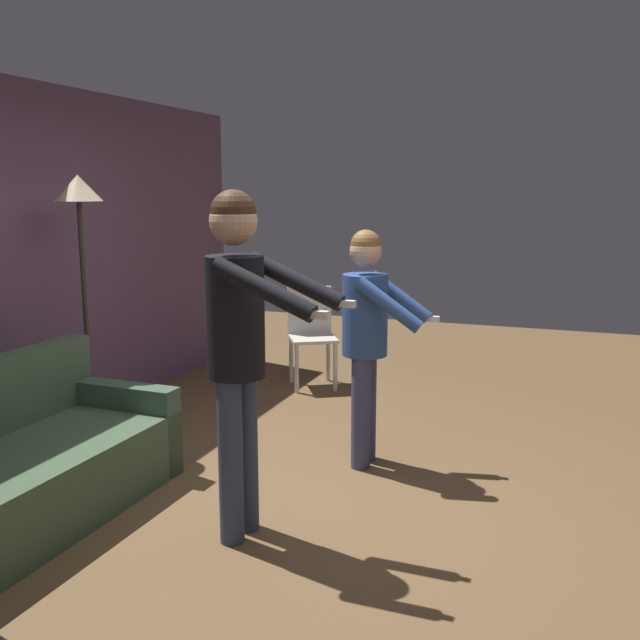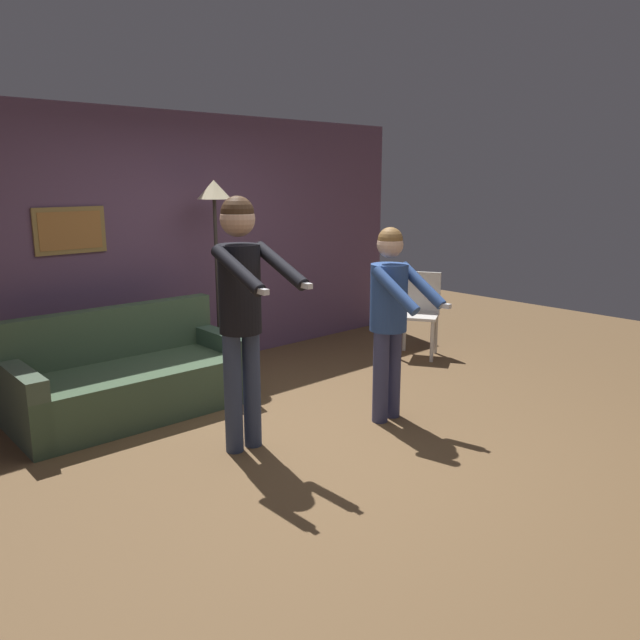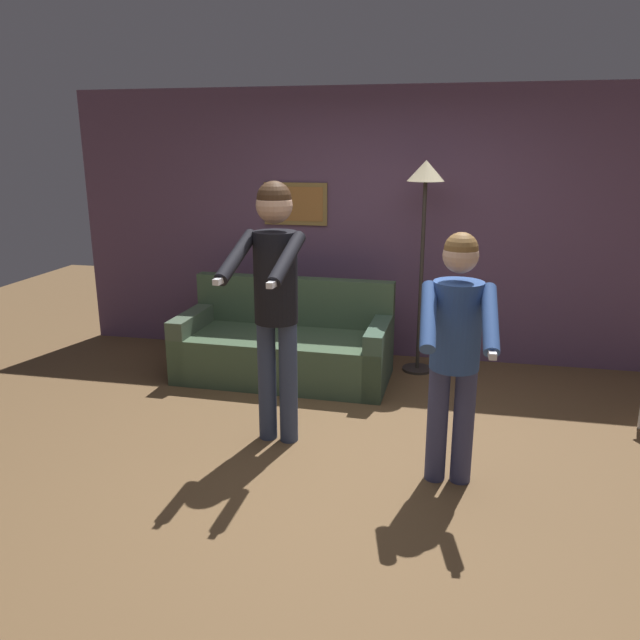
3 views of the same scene
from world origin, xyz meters
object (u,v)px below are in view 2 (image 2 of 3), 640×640
(couch, at_px, (130,381))
(torchiere_lamp, at_px, (215,214))
(dining_chair_distant, at_px, (420,309))
(person_standing_left, at_px, (241,298))
(person_standing_right, at_px, (390,308))

(couch, bearing_deg, torchiere_lamp, 19.36)
(couch, height_order, dining_chair_distant, dining_chair_distant)
(person_standing_left, distance_m, person_standing_right, 1.27)
(torchiere_lamp, height_order, person_standing_left, torchiere_lamp)
(person_standing_right, distance_m, dining_chair_distant, 2.08)
(dining_chair_distant, bearing_deg, couch, 170.77)
(couch, distance_m, dining_chair_distant, 3.28)
(torchiere_lamp, bearing_deg, couch, -160.64)
(couch, height_order, person_standing_left, person_standing_left)
(couch, xyz_separation_m, person_standing_left, (0.28, -1.26, 0.86))
(person_standing_left, bearing_deg, person_standing_right, -15.04)
(person_standing_left, bearing_deg, couch, 102.49)
(couch, distance_m, torchiere_lamp, 1.83)
(person_standing_right, bearing_deg, person_standing_left, 164.96)
(torchiere_lamp, height_order, dining_chair_distant, torchiere_lamp)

